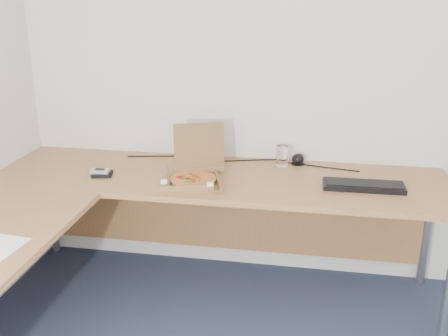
% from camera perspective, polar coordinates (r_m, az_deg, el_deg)
% --- Properties ---
extents(room_shell, '(3.50, 3.50, 2.50)m').
position_cam_1_polar(room_shell, '(1.34, 9.54, -1.62)').
color(room_shell, silver).
rests_on(room_shell, ground).
extents(desk, '(2.50, 2.20, 0.73)m').
position_cam_1_polar(desk, '(2.58, -9.42, -4.25)').
color(desk, '#A56E3E').
rests_on(desk, ground).
extents(pizza_box, '(0.28, 0.32, 0.28)m').
position_cam_1_polar(pizza_box, '(2.78, -3.34, -0.89)').
color(pizza_box, brown).
rests_on(pizza_box, desk).
extents(drinking_glass, '(0.07, 0.07, 0.12)m').
position_cam_1_polar(drinking_glass, '(3.04, 6.40, 1.35)').
color(drinking_glass, white).
rests_on(drinking_glass, desk).
extents(keyboard, '(0.42, 0.15, 0.03)m').
position_cam_1_polar(keyboard, '(2.79, 15.06, -1.90)').
color(keyboard, black).
rests_on(keyboard, desk).
extents(wallet, '(0.13, 0.11, 0.02)m').
position_cam_1_polar(wallet, '(2.95, -13.23, -0.65)').
color(wallet, black).
rests_on(wallet, desk).
extents(phone, '(0.11, 0.06, 0.02)m').
position_cam_1_polar(phone, '(2.94, -13.44, -0.33)').
color(phone, '#B2B5BA').
rests_on(phone, wallet).
extents(dome_speaker, '(0.08, 0.08, 0.07)m').
position_cam_1_polar(dome_speaker, '(3.08, 8.12, 1.05)').
color(dome_speaker, black).
rests_on(dome_speaker, desk).
extents(cable_bundle, '(0.67, 0.14, 0.01)m').
position_cam_1_polar(cable_bundle, '(3.11, 1.25, 0.81)').
color(cable_bundle, black).
rests_on(cable_bundle, desk).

